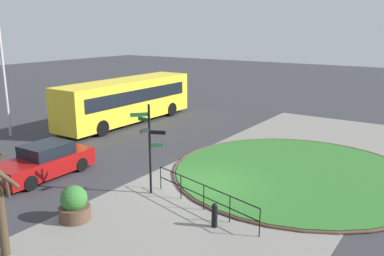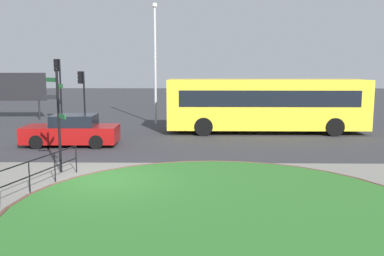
{
  "view_description": "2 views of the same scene",
  "coord_description": "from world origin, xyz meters",
  "px_view_note": "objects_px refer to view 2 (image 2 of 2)",
  "views": [
    {
      "loc": [
        -13.32,
        -8.48,
        6.46
      ],
      "look_at": [
        3.01,
        2.56,
        1.52
      ],
      "focal_mm": 37.49,
      "sensor_mm": 36.0,
      "label": 1
    },
    {
      "loc": [
        3.03,
        -13.29,
        3.72
      ],
      "look_at": [
        2.74,
        3.11,
        1.34
      ],
      "focal_mm": 39.72,
      "sensor_mm": 36.0,
      "label": 2
    }
  ],
  "objects_px": {
    "lamppost_tall": "(155,60)",
    "signpost_directional": "(58,113)",
    "billboard_left": "(15,88)",
    "traffic_light_near": "(82,86)",
    "traffic_light_far": "(58,77)",
    "bus_yellow": "(266,104)",
    "car_near_lane": "(72,131)"
  },
  "relations": [
    {
      "from": "bus_yellow",
      "to": "traffic_light_far",
      "type": "bearing_deg",
      "value": 166.59
    },
    {
      "from": "traffic_light_far",
      "to": "billboard_left",
      "type": "xyz_separation_m",
      "value": [
        -3.95,
        2.6,
        -0.8
      ]
    },
    {
      "from": "signpost_directional",
      "to": "car_near_lane",
      "type": "relative_size",
      "value": 0.83
    },
    {
      "from": "car_near_lane",
      "to": "traffic_light_far",
      "type": "relative_size",
      "value": 1.06
    },
    {
      "from": "car_near_lane",
      "to": "traffic_light_near",
      "type": "height_order",
      "value": "traffic_light_near"
    },
    {
      "from": "signpost_directional",
      "to": "lamppost_tall",
      "type": "height_order",
      "value": "lamppost_tall"
    },
    {
      "from": "signpost_directional",
      "to": "billboard_left",
      "type": "distance_m",
      "value": 16.99
    },
    {
      "from": "bus_yellow",
      "to": "billboard_left",
      "type": "distance_m",
      "value": 17.62
    },
    {
      "from": "signpost_directional",
      "to": "lamppost_tall",
      "type": "relative_size",
      "value": 0.48
    },
    {
      "from": "bus_yellow",
      "to": "traffic_light_near",
      "type": "bearing_deg",
      "value": 164.14
    },
    {
      "from": "traffic_light_near",
      "to": "signpost_directional",
      "type": "bearing_deg",
      "value": 115.43
    },
    {
      "from": "bus_yellow",
      "to": "car_near_lane",
      "type": "xyz_separation_m",
      "value": [
        -9.78,
        -4.18,
        -0.94
      ]
    },
    {
      "from": "car_near_lane",
      "to": "billboard_left",
      "type": "relative_size",
      "value": 1.01
    },
    {
      "from": "traffic_light_near",
      "to": "bus_yellow",
      "type": "bearing_deg",
      "value": 177.65
    },
    {
      "from": "signpost_directional",
      "to": "billboard_left",
      "type": "relative_size",
      "value": 0.83
    },
    {
      "from": "bus_yellow",
      "to": "traffic_light_far",
      "type": "height_order",
      "value": "traffic_light_far"
    },
    {
      "from": "traffic_light_near",
      "to": "billboard_left",
      "type": "xyz_separation_m",
      "value": [
        -5.39,
        2.43,
        -0.26
      ]
    },
    {
      "from": "bus_yellow",
      "to": "car_near_lane",
      "type": "distance_m",
      "value": 10.68
    },
    {
      "from": "lamppost_tall",
      "to": "billboard_left",
      "type": "relative_size",
      "value": 1.75
    },
    {
      "from": "car_near_lane",
      "to": "traffic_light_near",
      "type": "xyz_separation_m",
      "value": [
        -1.5,
        7.42,
        1.83
      ]
    },
    {
      "from": "signpost_directional",
      "to": "billboard_left",
      "type": "bearing_deg",
      "value": 118.13
    },
    {
      "from": "lamppost_tall",
      "to": "signpost_directional",
      "type": "bearing_deg",
      "value": -99.07
    },
    {
      "from": "billboard_left",
      "to": "car_near_lane",
      "type": "bearing_deg",
      "value": -57.65
    },
    {
      "from": "traffic_light_near",
      "to": "traffic_light_far",
      "type": "relative_size",
      "value": 0.82
    },
    {
      "from": "car_near_lane",
      "to": "lamppost_tall",
      "type": "bearing_deg",
      "value": -113.62
    },
    {
      "from": "traffic_light_near",
      "to": "billboard_left",
      "type": "bearing_deg",
      "value": -10.61
    },
    {
      "from": "traffic_light_near",
      "to": "traffic_light_far",
      "type": "bearing_deg",
      "value": 20.39
    },
    {
      "from": "signpost_directional",
      "to": "bus_yellow",
      "type": "distance_m",
      "value": 12.74
    },
    {
      "from": "traffic_light_far",
      "to": "billboard_left",
      "type": "distance_m",
      "value": 4.8
    },
    {
      "from": "traffic_light_near",
      "to": "traffic_light_far",
      "type": "xyz_separation_m",
      "value": [
        -1.44,
        -0.17,
        0.54
      ]
    },
    {
      "from": "traffic_light_far",
      "to": "lamppost_tall",
      "type": "bearing_deg",
      "value": -159.13
    },
    {
      "from": "signpost_directional",
      "to": "traffic_light_near",
      "type": "height_order",
      "value": "signpost_directional"
    }
  ]
}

